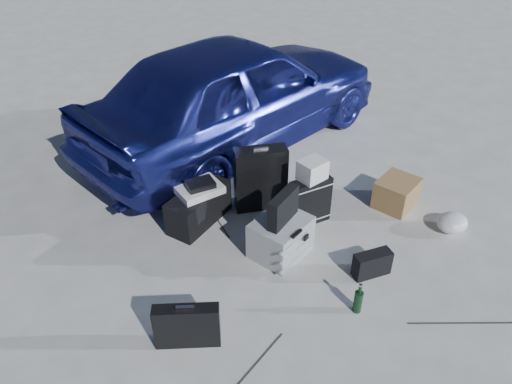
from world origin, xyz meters
The scene contains 15 objects.
ground centered at (0.00, 0.00, 0.00)m, with size 60.00×60.00×0.00m, color beige.
car centered at (0.79, 2.59, 0.71)m, with size 1.67×4.15×1.42m, color #282F94.
pelican_case centered at (-0.07, 0.55, 0.19)m, with size 0.52×0.43×0.38m, color gray.
laptop_bag centered at (-0.06, 0.55, 0.53)m, with size 0.40×0.10×0.30m, color black.
briefcase centered at (-1.31, 0.13, 0.20)m, with size 0.51×0.11×0.39m, color black.
suitcase_left centered at (0.21, 1.27, 0.35)m, with size 0.54×0.20×0.71m, color black.
suitcase_right centered at (0.46, 0.76, 0.26)m, with size 0.43×0.15×0.51m, color black.
white_carton centered at (0.48, 0.78, 0.61)m, with size 0.26×0.21×0.21m, color silver.
duffel_bag centered at (-0.46, 1.42, 0.18)m, with size 0.72×0.31×0.36m, color black.
flat_box_white centered at (-0.44, 1.41, 0.40)m, with size 0.43×0.33×0.08m, color silver.
flat_box_black centered at (-0.43, 1.40, 0.47)m, with size 0.27×0.19×0.06m, color black.
cardboard_box centered at (1.41, 0.44, 0.16)m, with size 0.42×0.37×0.31m, color olive.
plastic_bag centered at (1.55, -0.18, 0.09)m, with size 0.33×0.28×0.18m, color silver.
messenger_bag centered at (0.42, -0.16, 0.12)m, with size 0.35×0.13×0.24m, color black.
green_bottle centered at (0.00, -0.40, 0.15)m, with size 0.07×0.07×0.29m, color black.
Camera 1 is at (-2.35, -2.24, 3.23)m, focal length 35.00 mm.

